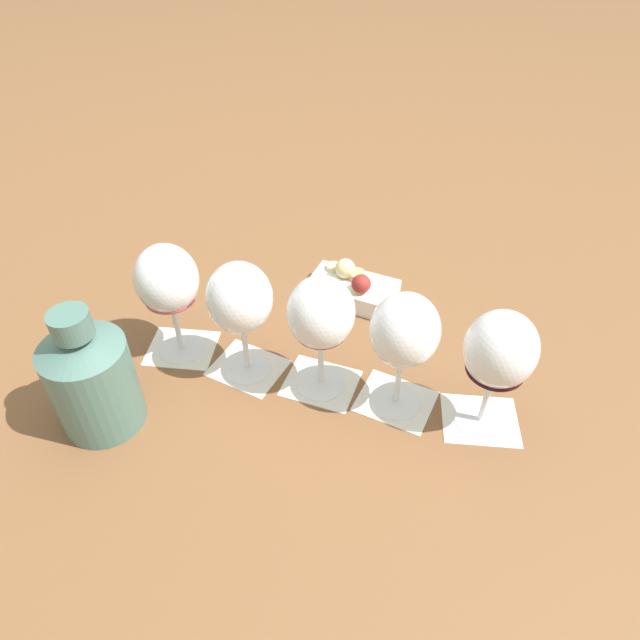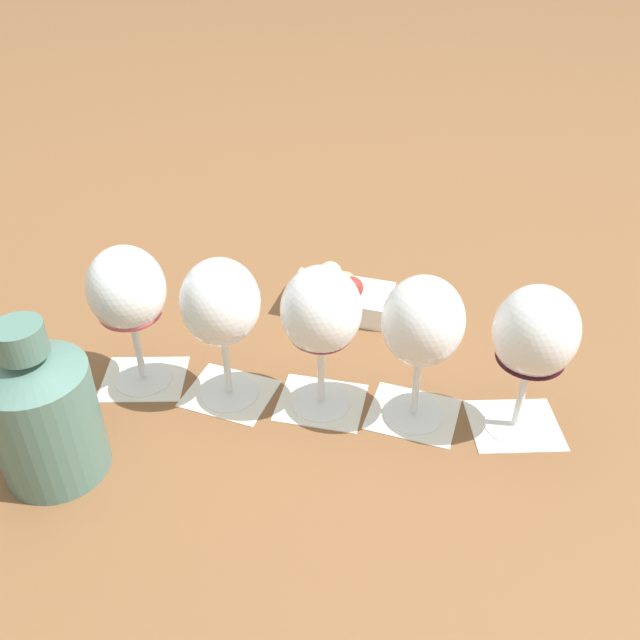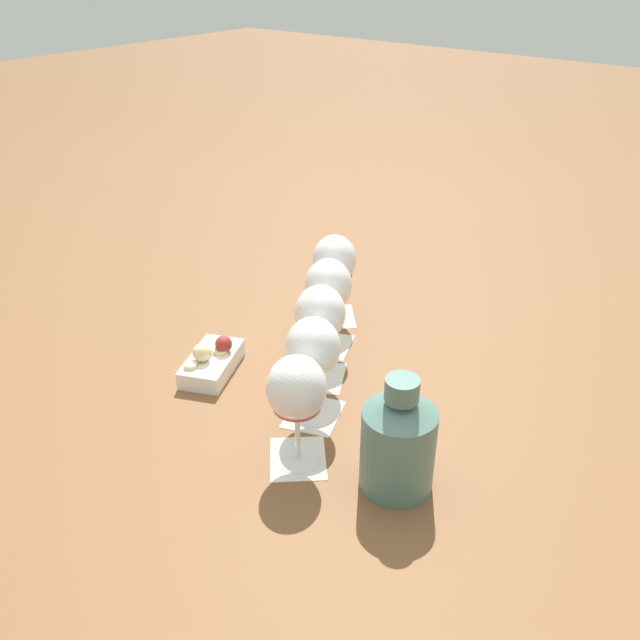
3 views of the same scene
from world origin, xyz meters
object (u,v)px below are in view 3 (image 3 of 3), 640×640
at_px(wine_glass_2, 320,319).
at_px(snack_dish, 212,361).
at_px(wine_glass_4, 334,263).
at_px(ceramic_vase, 398,441).
at_px(wine_glass_0, 297,392).
at_px(wine_glass_3, 328,289).
at_px(wine_glass_1, 313,352).

relative_size(wine_glass_2, snack_dish, 1.13).
xyz_separation_m(wine_glass_4, snack_dish, (-0.32, 0.06, -0.11)).
bearing_deg(ceramic_vase, snack_dish, 84.97).
distance_m(wine_glass_0, wine_glass_4, 0.48).
distance_m(wine_glass_0, wine_glass_3, 0.35).
relative_size(wine_glass_1, ceramic_vase, 0.98).
bearing_deg(snack_dish, wine_glass_3, -29.11).
height_order(wine_glass_0, ceramic_vase, same).
xyz_separation_m(wine_glass_1, wine_glass_4, (0.30, 0.19, 0.00)).
bearing_deg(wine_glass_1, wine_glass_0, -153.13).
bearing_deg(wine_glass_2, wine_glass_4, 31.16).
bearing_deg(wine_glass_0, wine_glass_2, 29.54).
distance_m(wine_glass_1, ceramic_vase, 0.22).
xyz_separation_m(wine_glass_3, wine_glass_4, (0.10, 0.06, 0.00)).
xyz_separation_m(wine_glass_3, snack_dish, (-0.22, 0.12, -0.11)).
xyz_separation_m(wine_glass_0, snack_dish, (0.09, 0.30, -0.11)).
bearing_deg(wine_glass_4, wine_glass_1, -148.47).
xyz_separation_m(wine_glass_2, ceramic_vase, (-0.15, -0.27, -0.05)).
distance_m(wine_glass_0, wine_glass_2, 0.23).
bearing_deg(wine_glass_4, ceramic_vase, -132.21).
xyz_separation_m(wine_glass_1, wine_glass_3, (0.20, 0.12, 0.00)).
bearing_deg(wine_glass_1, wine_glass_3, 31.46).
bearing_deg(wine_glass_2, wine_glass_0, -150.46).
height_order(wine_glass_3, snack_dish, wine_glass_3).
height_order(wine_glass_0, wine_glass_3, same).
bearing_deg(wine_glass_3, ceramic_vase, -127.55).
height_order(wine_glass_2, snack_dish, wine_glass_2).
distance_m(wine_glass_4, ceramic_vase, 0.54).
height_order(wine_glass_1, ceramic_vase, same).
distance_m(ceramic_vase, snack_dish, 0.46).
xyz_separation_m(wine_glass_1, ceramic_vase, (-0.06, -0.21, -0.05)).
relative_size(wine_glass_3, snack_dish, 1.13).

